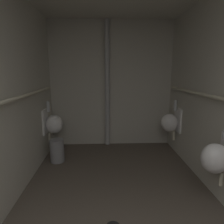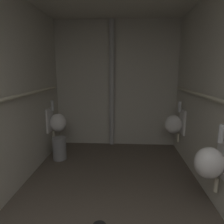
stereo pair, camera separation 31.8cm
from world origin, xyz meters
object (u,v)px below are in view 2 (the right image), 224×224
(urinal_right_mid, at_px, (211,162))
(standpipe_back_wall, at_px, (112,85))
(waste_bin, at_px, (59,148))
(urinal_right_far, at_px, (175,124))
(urinal_left_mid, at_px, (57,122))

(urinal_right_mid, bearing_deg, standpipe_back_wall, 120.23)
(urinal_right_mid, height_order, waste_bin, urinal_right_mid)
(urinal_right_far, bearing_deg, urinal_right_mid, -90.00)
(standpipe_back_wall, bearing_deg, urinal_left_mid, -154.66)
(urinal_right_far, xyz_separation_m, waste_bin, (-2.05, -0.27, -0.41))
(urinal_left_mid, bearing_deg, waste_bin, -67.46)
(standpipe_back_wall, distance_m, waste_bin, 1.56)
(urinal_left_mid, distance_m, standpipe_back_wall, 1.28)
(urinal_right_far, height_order, standpipe_back_wall, standpipe_back_wall)
(standpipe_back_wall, bearing_deg, waste_bin, -140.45)
(urinal_right_mid, xyz_separation_m, urinal_right_far, (0.00, 1.53, 0.00))
(standpipe_back_wall, bearing_deg, urinal_right_mid, -59.77)
(urinal_left_mid, xyz_separation_m, urinal_right_far, (2.16, 0.01, 0.00))
(standpipe_back_wall, height_order, waste_bin, standpipe_back_wall)
(standpipe_back_wall, bearing_deg, urinal_right_far, -21.76)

